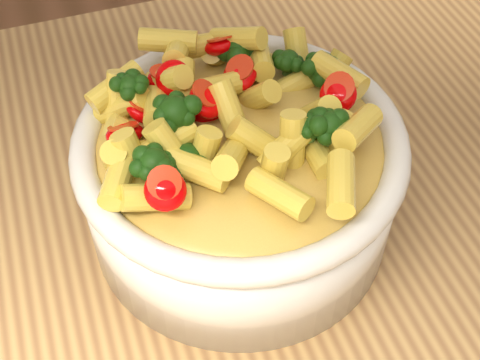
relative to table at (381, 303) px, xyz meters
name	(u,v)px	position (x,y,z in m)	size (l,w,h in m)	color
table	(381,303)	(0.00, 0.00, 0.00)	(1.20, 0.80, 0.90)	#B0854B
serving_bowl	(240,179)	(-0.12, 0.06, 0.16)	(0.25, 0.25, 0.11)	silver
pasta_salad	(240,117)	(-0.12, 0.06, 0.22)	(0.20, 0.20, 0.04)	#E3C447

